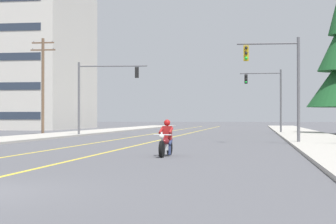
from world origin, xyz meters
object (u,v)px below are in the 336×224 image
traffic_signal_mid_right (269,92)px  apartment_building_far_left_block (13,11)px  utility_pole_left_near (43,82)px  traffic_signal_near_right (281,75)px  motorcycle_with_rider (166,142)px  traffic_signal_near_left (99,86)px

traffic_signal_mid_right → apartment_building_far_left_block: 41.04m
utility_pole_left_near → traffic_signal_near_right: bearing=-38.5°
utility_pole_left_near → apartment_building_far_left_block: (-13.97, 26.01, 11.41)m
traffic_signal_near_right → traffic_signal_mid_right: bearing=90.5°
motorcycle_with_rider → traffic_signal_mid_right: (4.75, 35.09, 3.46)m
motorcycle_with_rider → traffic_signal_near_left: (-9.53, 25.08, 3.57)m
utility_pole_left_near → apartment_building_far_left_block: 31.65m
motorcycle_with_rider → utility_pole_left_near: 32.40m
traffic_signal_mid_right → utility_pole_left_near: utility_pole_left_near is taller
traffic_signal_near_right → utility_pole_left_near: size_ratio=0.71×
motorcycle_with_rider → traffic_signal_near_right: bearing=67.1°
motorcycle_with_rider → apartment_building_far_left_block: (-29.55, 54.12, 15.54)m
traffic_signal_near_right → utility_pole_left_near: utility_pole_left_near is taller
motorcycle_with_rider → traffic_signal_near_left: size_ratio=0.35×
traffic_signal_near_right → motorcycle_with_rider: bearing=-112.9°
traffic_signal_near_right → utility_pole_left_near: 26.26m
traffic_signal_near_right → apartment_building_far_left_block: (-34.52, 42.36, 12.11)m
traffic_signal_mid_right → utility_pole_left_near: (-20.32, -6.98, 0.68)m
motorcycle_with_rider → apartment_building_far_left_block: 63.59m
traffic_signal_near_left → utility_pole_left_near: size_ratio=0.71×
motorcycle_with_rider → traffic_signal_mid_right: bearing=82.3°
traffic_signal_mid_right → apartment_building_far_left_block: (-34.29, 19.03, 12.08)m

